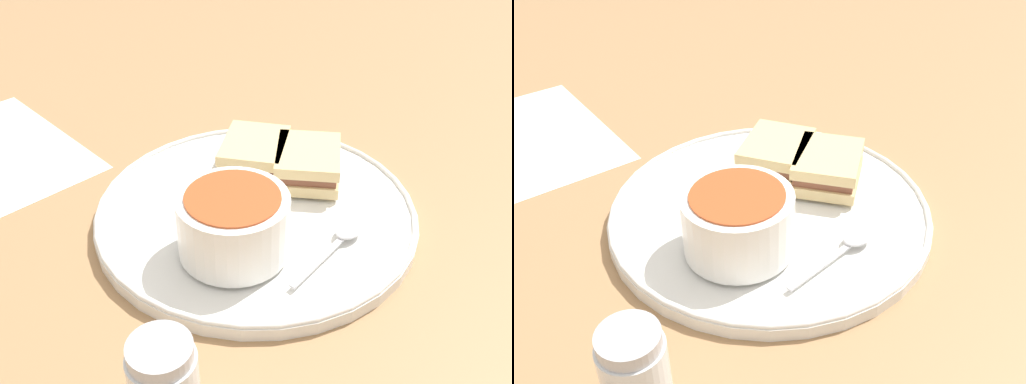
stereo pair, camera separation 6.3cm
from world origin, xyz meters
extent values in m
plane|color=#9E754C|center=(0.00, 0.00, 0.00)|extent=(2.40, 2.40, 0.00)
cylinder|color=white|center=(0.00, 0.00, 0.01)|extent=(0.34, 0.34, 0.01)
torus|color=white|center=(0.00, 0.00, 0.02)|extent=(0.34, 0.34, 0.01)
cylinder|color=white|center=(0.07, 0.01, 0.02)|extent=(0.06, 0.06, 0.01)
cylinder|color=white|center=(0.07, 0.01, 0.05)|extent=(0.11, 0.11, 0.06)
cylinder|color=#B74C23|center=(0.07, 0.01, 0.08)|extent=(0.09, 0.09, 0.01)
cube|color=silver|center=(0.06, 0.09, 0.02)|extent=(0.08, 0.02, 0.00)
ellipsoid|color=silver|center=(0.00, 0.10, 0.02)|extent=(0.04, 0.03, 0.01)
cube|color=#DBBC7F|center=(-0.08, 0.03, 0.02)|extent=(0.11, 0.10, 0.01)
cube|color=brown|center=(-0.08, 0.03, 0.04)|extent=(0.10, 0.09, 0.01)
cube|color=#DBBC7F|center=(-0.08, 0.03, 0.05)|extent=(0.11, 0.10, 0.01)
cube|color=#DBBC7F|center=(-0.07, -0.04, 0.02)|extent=(0.10, 0.09, 0.01)
cube|color=brown|center=(-0.07, -0.04, 0.04)|extent=(0.09, 0.08, 0.01)
cube|color=#DBBC7F|center=(-0.07, -0.04, 0.05)|extent=(0.10, 0.09, 0.01)
cylinder|color=#B7B7BC|center=(0.26, 0.06, 0.09)|extent=(0.04, 0.04, 0.01)
camera|label=1|loc=(0.46, 0.23, 0.40)|focal=42.00mm
camera|label=2|loc=(0.43, 0.29, 0.40)|focal=42.00mm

